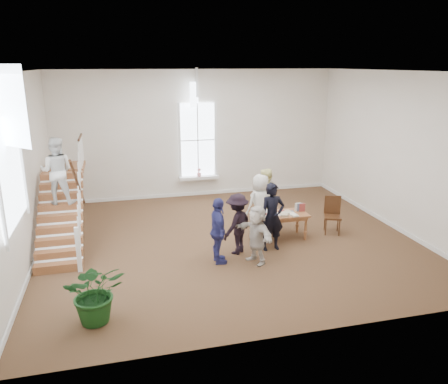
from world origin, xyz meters
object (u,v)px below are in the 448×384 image
object	(u,v)px
woman_cluster_b	(237,224)
woman_cluster_c	(256,234)
woman_cluster_a	(218,231)
floor_plant	(96,292)
library_table	(279,216)
elderly_woman	(260,204)
police_officer	(272,217)
side_chair	(332,212)
person_yellow	(265,197)

from	to	relation	value
woman_cluster_b	woman_cluster_c	bearing A→B (deg)	73.38
woman_cluster_a	floor_plant	bearing A→B (deg)	126.16
library_table	woman_cluster_c	xyz separation A→B (m)	(-1.07, -1.29, 0.08)
elderly_woman	police_officer	bearing A→B (deg)	70.33
side_chair	elderly_woman	bearing A→B (deg)	-173.24
woman_cluster_a	person_yellow	bearing A→B (deg)	-39.50
police_officer	side_chair	xyz separation A→B (m)	(2.09, 0.72, -0.29)
library_table	woman_cluster_b	world-z (taller)	woman_cluster_b
library_table	floor_plant	distance (m)	5.63
woman_cluster_a	woman_cluster_b	distance (m)	0.75
person_yellow	floor_plant	bearing A→B (deg)	9.91
woman_cluster_b	floor_plant	distance (m)	4.14
woman_cluster_a	woman_cluster_c	world-z (taller)	woman_cluster_a
elderly_woman	floor_plant	size ratio (longest dim) A/B	1.40
library_table	side_chair	xyz separation A→B (m)	(1.66, 0.07, -0.05)
woman_cluster_c	side_chair	distance (m)	3.06
library_table	person_yellow	world-z (taller)	person_yellow
floor_plant	side_chair	size ratio (longest dim) A/B	1.14
police_officer	person_yellow	xyz separation A→B (m)	(0.40, 1.75, -0.02)
woman_cluster_c	side_chair	size ratio (longest dim) A/B	1.37
elderly_woman	woman_cluster_a	world-z (taller)	elderly_woman
floor_plant	woman_cluster_b	bearing A→B (deg)	34.78
woman_cluster_c	woman_cluster_b	bearing A→B (deg)	-175.89
woman_cluster_a	floor_plant	xyz separation A→B (m)	(-2.79, -1.91, -0.22)
side_chair	woman_cluster_b	bearing A→B (deg)	-144.96
police_officer	woman_cluster_b	xyz separation A→B (m)	(-0.94, -0.00, -0.10)
police_officer	woman_cluster_b	distance (m)	0.94
side_chair	floor_plant	bearing A→B (deg)	-132.71
woman_cluster_c	side_chair	xyz separation A→B (m)	(2.73, 1.37, -0.13)
library_table	floor_plant	bearing A→B (deg)	-147.30
woman_cluster_b	side_chair	distance (m)	3.12
person_yellow	woman_cluster_c	world-z (taller)	person_yellow
woman_cluster_b	floor_plant	xyz separation A→B (m)	(-3.39, -2.36, -0.18)
library_table	side_chair	bearing A→B (deg)	3.06
woman_cluster_c	person_yellow	bearing A→B (deg)	136.00
woman_cluster_a	library_table	bearing A→B (deg)	-59.13
police_officer	woman_cluster_c	world-z (taller)	police_officer
woman_cluster_c	side_chair	world-z (taller)	woman_cluster_c
person_yellow	woman_cluster_a	world-z (taller)	person_yellow
person_yellow	police_officer	bearing A→B (deg)	46.06
person_yellow	side_chair	size ratio (longest dim) A/B	1.63
library_table	woman_cluster_c	size ratio (longest dim) A/B	1.06
person_yellow	side_chair	distance (m)	2.00
police_officer	woman_cluster_a	world-z (taller)	police_officer
person_yellow	woman_cluster_a	xyz separation A→B (m)	(-1.94, -2.20, -0.04)
library_table	side_chair	distance (m)	1.66
police_officer	person_yellow	size ratio (longest dim) A/B	1.03
person_yellow	library_table	bearing A→B (deg)	60.73
elderly_woman	woman_cluster_c	bearing A→B (deg)	53.75
elderly_woman	person_yellow	size ratio (longest dim) A/B	0.98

